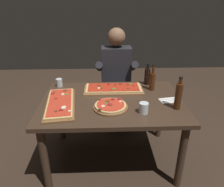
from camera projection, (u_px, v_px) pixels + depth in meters
The scene contains 13 objects.
ground_plane at pixel (112, 158), 2.44m from camera, with size 6.40×6.40×0.00m, color #38281E.
dining_table at pixel (112, 109), 2.16m from camera, with size 1.40×0.96×0.74m.
pizza_rectangular_front at pixel (113, 89), 2.33m from camera, with size 0.64×0.28×0.05m.
pizza_rectangular_left at pixel (60, 103), 2.02m from camera, with size 0.34×0.67×0.05m.
pizza_round_far at pixel (111, 106), 1.97m from camera, with size 0.32×0.32×0.05m.
wine_bottle_dark at pixel (178, 96), 1.92m from camera, with size 0.06×0.06×0.31m.
oil_bottle_amber at pixel (147, 76), 2.46m from camera, with size 0.07×0.07×0.25m.
vinegar_bottle_green at pixel (152, 80), 2.31m from camera, with size 0.06×0.06×0.29m.
tumbler_near_camera at pixel (59, 83), 2.43m from camera, with size 0.07×0.07×0.09m.
tumbler_far_side at pixel (144, 109), 1.88m from camera, with size 0.08×0.08×0.10m.
napkin_cutlery_set at pixel (169, 100), 2.11m from camera, with size 0.20×0.14×0.01m.
diner_chair at pixel (116, 89), 3.01m from camera, with size 0.44×0.44×0.87m.
seated_diner at pixel (116, 74), 2.79m from camera, with size 0.53×0.41×1.33m.
Camera 1 is at (-0.07, -1.89, 1.70)m, focal length 34.19 mm.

